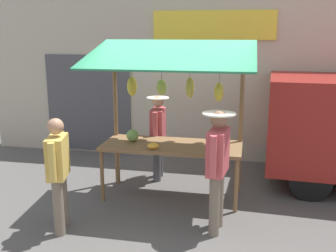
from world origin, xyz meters
TOP-DOWN VIEW (x-y plane):
  - ground_plane at (0.00, 0.00)m, footprint 40.00×40.00m
  - street_backdrop at (0.04, -2.20)m, footprint 9.00×0.30m
  - market_stall at (0.02, -0.02)m, footprint 2.50×1.46m
  - vendor_with_sunhat at (0.40, -0.75)m, footprint 0.40×0.67m
  - shopper_with_ponytail at (-0.80, 1.01)m, footprint 0.43×0.70m
  - shopper_in_striped_shirt at (1.24, 1.42)m, footprint 0.33×0.66m

SIDE VIEW (x-z plane):
  - ground_plane at x=0.00m, z-range 0.00..0.00m
  - shopper_in_striped_shirt at x=1.24m, z-range 0.11..1.66m
  - vendor_with_sunhat at x=0.40m, z-range 0.13..1.66m
  - shopper_with_ponytail at x=-0.80m, z-range 0.15..1.81m
  - market_stall at x=0.02m, z-range 0.28..2.78m
  - street_backdrop at x=0.04m, z-range 0.00..3.40m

